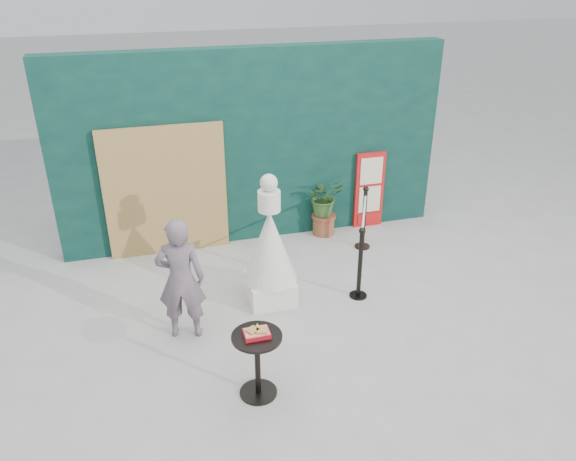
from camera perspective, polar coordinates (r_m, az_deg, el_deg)
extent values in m
plane|color=#ADAAA5|center=(6.76, 2.82, -12.04)|extent=(60.00, 60.00, 0.00)
cube|color=#092927|center=(8.76, -3.50, 8.44)|extent=(6.00, 0.30, 3.00)
cube|color=tan|center=(8.56, -12.30, 3.87)|extent=(1.80, 0.08, 2.00)
imported|color=slate|center=(6.69, -10.84, -4.88)|extent=(0.63, 0.48, 1.55)
cube|color=red|center=(9.44, 8.24, 4.09)|extent=(0.50, 0.06, 1.30)
cube|color=beige|center=(9.29, 8.47, 6.01)|extent=(0.38, 0.02, 0.45)
cube|color=beige|center=(9.47, 8.27, 3.17)|extent=(0.38, 0.02, 0.45)
cube|color=red|center=(9.62, 8.14, 1.26)|extent=(0.38, 0.02, 0.18)
cube|color=white|center=(7.54, -1.78, -5.95)|extent=(0.60, 0.60, 0.33)
cone|color=white|center=(7.21, -1.86, -1.54)|extent=(0.70, 0.70, 0.99)
cylinder|color=white|center=(6.94, -1.93, 3.02)|extent=(0.28, 0.28, 0.26)
sphere|color=silver|center=(6.84, -1.96, 4.87)|extent=(0.22, 0.22, 0.22)
cylinder|color=black|center=(6.21, -3.02, -16.07)|extent=(0.40, 0.40, 0.02)
cylinder|color=black|center=(5.98, -3.10, -13.60)|extent=(0.06, 0.06, 0.72)
cylinder|color=black|center=(5.75, -3.19, -10.74)|extent=(0.52, 0.52, 0.03)
cube|color=red|center=(5.72, -3.20, -10.42)|extent=(0.26, 0.19, 0.05)
cube|color=red|center=(5.71, -3.21, -10.20)|extent=(0.24, 0.17, 0.00)
cube|color=#BF8446|center=(5.70, -3.64, -10.08)|extent=(0.15, 0.14, 0.02)
cube|color=#D68C4E|center=(5.69, -2.67, -10.12)|extent=(0.13, 0.13, 0.02)
cone|color=yellow|center=(5.73, -3.13, -9.62)|extent=(0.06, 0.06, 0.06)
cylinder|color=brown|center=(9.28, 3.62, 0.52)|extent=(0.35, 0.35, 0.30)
cylinder|color=#964331|center=(9.21, 3.65, 1.48)|extent=(0.39, 0.39, 0.05)
imported|color=#315424|center=(9.07, 3.71, 3.48)|extent=(0.58, 0.51, 0.65)
cylinder|color=black|center=(7.75, 7.12, -6.55)|extent=(0.24, 0.24, 0.02)
cylinder|color=black|center=(7.50, 7.32, -3.54)|extent=(0.06, 0.06, 0.96)
sphere|color=black|center=(7.26, 7.55, -0.05)|extent=(0.09, 0.09, 0.09)
cylinder|color=black|center=(8.98, 7.54, -1.61)|extent=(0.24, 0.24, 0.02)
cylinder|color=black|center=(8.77, 7.72, 1.10)|extent=(0.06, 0.06, 0.96)
sphere|color=black|center=(8.57, 7.93, 4.18)|extent=(0.09, 0.09, 0.09)
cylinder|color=white|center=(7.96, 7.71, 1.52)|extent=(0.63, 1.31, 0.03)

